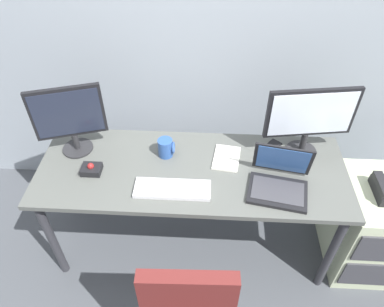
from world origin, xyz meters
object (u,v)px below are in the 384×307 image
Objects in this scene: monitor_side at (69,117)px; laptop at (279,180)px; cell_phone at (271,147)px; keyboard at (172,189)px; paper_notepad at (226,158)px; file_cabinet at (368,226)px; trackball_mouse at (91,169)px; coffee_mug at (166,148)px; monitor_main at (310,117)px.

monitor_side is 1.22× the size of laptop.
monitor_side is 1.20m from cell_phone.
keyboard is 1.97× the size of paper_notepad.
file_cabinet is 5.90× the size of trackball_mouse.
laptop is 0.67m from coffee_mug.
monitor_main is at bearing 11.11° from trackball_mouse.
monitor_side reaches higher than paper_notepad.
laptop is (0.57, 0.06, 0.04)m from keyboard.
cell_phone is at bearing 171.49° from monitor_main.
monitor_main is 1.16× the size of monitor_side.
file_cabinet is at bearing -8.70° from paper_notepad.
monitor_main reaches higher than coffee_mug.
cell_phone is at bearing 3.87° from monitor_side.
file_cabinet is at bearing -6.92° from coffee_mug.
file_cabinet is 0.78m from laptop.
monitor_side is 3.05× the size of cell_phone.
laptop reaches higher than coffee_mug.
coffee_mug reaches higher than paper_notepad.
monitor_side is at bearing -177.75° from monitor_main.
keyboard is 0.58m from laptop.
monitor_main is 1.26m from trackball_mouse.
monitor_side is at bearing 177.89° from coffee_mug.
keyboard is at bearing -138.13° from paper_notepad.
monitor_main is at bearing 30.35° from cell_phone.
monitor_main is (-0.46, 0.23, 0.66)m from file_cabinet.
coffee_mug is 0.80× the size of cell_phone.
coffee_mug reaches higher than file_cabinet.
laptop reaches higher than file_cabinet.
monitor_main reaches higher than monitor_side.
keyboard is 0.40m from paper_notepad.
coffee_mug is 0.54× the size of paper_notepad.
trackball_mouse is 0.77× the size of cell_phone.
cell_phone is at bearing 90.58° from laptop.
monitor_side is 3.94× the size of trackball_mouse.
trackball_mouse is at bearing -126.84° from cell_phone.
trackball_mouse is (0.13, -0.19, -0.22)m from monitor_side.
paper_notepad is at bearing 143.52° from laptop.
file_cabinet is at bearing 5.89° from keyboard.
file_cabinet is 1.01m from paper_notepad.
monitor_main is 2.42× the size of paper_notepad.
monitor_side reaches higher than coffee_mug.
keyboard is 0.48m from trackball_mouse.
keyboard is at bearing -77.21° from coffee_mug.
coffee_mug is at bearing -174.84° from monitor_main.
monitor_main reaches higher than file_cabinet.
trackball_mouse is at bearing 166.42° from keyboard.
file_cabinet is at bearing 5.83° from laptop.
paper_notepad is at bearing 11.16° from trackball_mouse.
cell_phone is (-0.18, 0.03, -0.25)m from monitor_main.
monitor_main is 1.35m from monitor_side.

